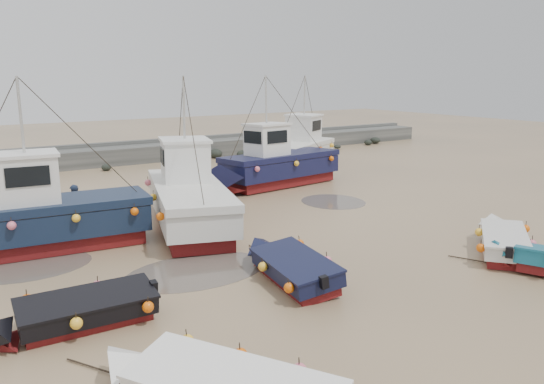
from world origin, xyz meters
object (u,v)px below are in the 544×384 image
(cabin_boat_0, at_px, (39,215))
(cabin_boat_1, at_px, (187,195))
(dinghy_0, at_px, (218,384))
(cabin_boat_3, at_px, (301,148))
(dinghy_4, at_px, (72,309))
(cabin_boat_2, at_px, (272,164))
(person, at_px, (77,229))
(dinghy_1, at_px, (292,262))
(dinghy_3, at_px, (504,238))

(cabin_boat_0, xyz_separation_m, cabin_boat_1, (5.94, 0.34, -0.05))
(dinghy_0, xyz_separation_m, cabin_boat_3, (17.58, 21.22, 0.82))
(cabin_boat_0, bearing_deg, dinghy_4, -178.30)
(dinghy_0, height_order, cabin_boat_3, cabin_boat_3)
(cabin_boat_2, distance_m, person, 11.93)
(person, bearing_deg, cabin_boat_2, -168.50)
(dinghy_1, xyz_separation_m, cabin_boat_1, (-0.11, 7.58, 0.75))
(dinghy_1, distance_m, dinghy_4, 6.57)
(dinghy_4, bearing_deg, cabin_boat_0, -2.12)
(dinghy_4, xyz_separation_m, cabin_boat_2, (13.83, 11.87, 0.78))
(dinghy_4, xyz_separation_m, cabin_boat_3, (19.11, 16.27, 0.80))
(dinghy_1, distance_m, cabin_boat_3, 20.80)
(dinghy_3, bearing_deg, dinghy_4, -136.70)
(dinghy_1, xyz_separation_m, dinghy_4, (-6.56, 0.29, 0.00))
(dinghy_0, relative_size, cabin_boat_2, 0.57)
(cabin_boat_0, distance_m, cabin_boat_2, 14.20)
(dinghy_1, distance_m, cabin_boat_2, 14.19)
(cabin_boat_3, bearing_deg, dinghy_3, -43.22)
(dinghy_3, xyz_separation_m, cabin_boat_0, (-13.96, 9.32, 0.81))
(cabin_boat_0, distance_m, cabin_boat_3, 20.81)
(dinghy_1, height_order, dinghy_3, same)
(dinghy_1, bearing_deg, cabin_boat_3, 61.69)
(cabin_boat_3, bearing_deg, dinghy_0, -68.88)
(cabin_boat_0, xyz_separation_m, person, (1.77, 2.27, -1.36))
(cabin_boat_2, relative_size, person, 5.50)
(cabin_boat_3, bearing_deg, person, -96.51)
(dinghy_1, relative_size, person, 3.06)
(dinghy_0, height_order, cabin_boat_0, cabin_boat_0)
(cabin_boat_1, bearing_deg, cabin_boat_2, 48.24)
(dinghy_1, distance_m, cabin_boat_1, 7.62)
(dinghy_3, distance_m, cabin_boat_2, 14.27)
(dinghy_3, xyz_separation_m, cabin_boat_3, (4.64, 18.64, 0.81))
(dinghy_0, relative_size, dinghy_1, 1.03)
(dinghy_4, bearing_deg, dinghy_1, -90.48)
(dinghy_0, distance_m, dinghy_1, 6.85)
(dinghy_0, distance_m, cabin_boat_2, 20.85)
(cabin_boat_0, height_order, cabin_boat_1, same)
(dinghy_3, bearing_deg, dinghy_0, -116.14)
(dinghy_3, relative_size, cabin_boat_1, 0.47)
(cabin_boat_0, distance_m, person, 3.18)
(cabin_boat_2, xyz_separation_m, cabin_boat_3, (5.28, 4.41, 0.02))
(cabin_boat_3, bearing_deg, cabin_boat_1, -83.87)
(dinghy_0, relative_size, cabin_boat_0, 0.62)
(cabin_boat_2, bearing_deg, cabin_boat_3, -56.76)
(cabin_boat_1, bearing_deg, dinghy_4, -115.10)
(cabin_boat_2, height_order, person, cabin_boat_2)
(person, bearing_deg, dinghy_0, 85.59)
(cabin_boat_2, bearing_deg, cabin_boat_1, 115.24)
(cabin_boat_0, bearing_deg, dinghy_3, -117.82)
(cabin_boat_1, bearing_deg, cabin_boat_3, 51.78)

